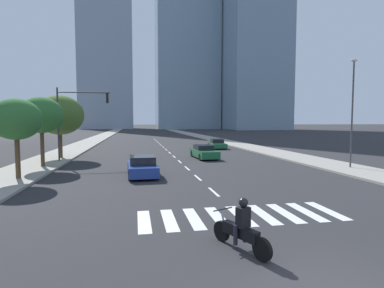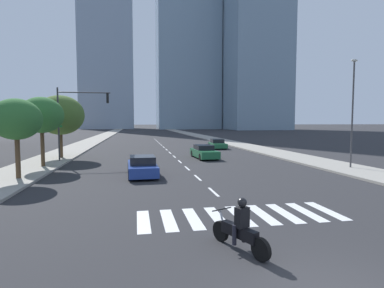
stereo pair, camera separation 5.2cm
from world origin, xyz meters
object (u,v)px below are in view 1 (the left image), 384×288
(sedan_green_0, at_px, (204,152))
(sedan_green_2, at_px, (217,144))
(sedan_blue_1, at_px, (142,166))
(street_tree_nearest, at_px, (16,120))
(street_tree_second, at_px, (41,115))
(motorcycle_lead, at_px, (241,230))
(street_tree_third, at_px, (60,115))
(street_lamp_east, at_px, (352,106))
(traffic_signal_far, at_px, (77,111))

(sedan_green_0, bearing_deg, sedan_green_2, 155.45)
(sedan_green_2, bearing_deg, sedan_blue_1, -24.59)
(street_tree_nearest, bearing_deg, sedan_blue_1, 2.76)
(street_tree_nearest, relative_size, street_tree_second, 0.91)
(motorcycle_lead, height_order, street_tree_second, street_tree_second)
(sedan_green_0, bearing_deg, motorcycle_lead, -13.00)
(motorcycle_lead, xyz_separation_m, street_tree_third, (-9.76, 22.96, 3.58))
(sedan_green_2, bearing_deg, street_lamp_east, 18.16)
(sedan_green_0, height_order, street_tree_second, street_tree_second)
(street_tree_third, bearing_deg, sedan_blue_1, -55.07)
(sedan_green_0, bearing_deg, traffic_signal_far, -89.75)
(motorcycle_lead, relative_size, sedan_green_2, 0.44)
(sedan_green_2, xyz_separation_m, street_tree_nearest, (-17.71, -19.63, 3.10))
(sedan_green_2, distance_m, street_tree_nearest, 26.61)
(traffic_signal_far, bearing_deg, sedan_green_2, 35.52)
(street_tree_third, bearing_deg, street_lamp_east, -25.07)
(street_lamp_east, bearing_deg, sedan_green_2, 104.57)
(motorcycle_lead, relative_size, street_tree_nearest, 0.43)
(street_tree_third, bearing_deg, motorcycle_lead, -66.98)
(motorcycle_lead, distance_m, street_tree_second, 19.95)
(sedan_green_0, distance_m, street_lamp_east, 13.37)
(traffic_signal_far, height_order, street_tree_third, traffic_signal_far)
(sedan_green_0, bearing_deg, street_tree_second, -76.33)
(street_tree_nearest, height_order, street_tree_third, street_tree_third)
(motorcycle_lead, distance_m, street_tree_third, 25.21)
(street_tree_nearest, bearing_deg, street_tree_second, 90.00)
(sedan_blue_1, bearing_deg, street_tree_third, 33.19)
(sedan_green_0, distance_m, street_tree_nearest, 16.54)
(sedan_green_0, height_order, traffic_signal_far, traffic_signal_far)
(street_lamp_east, xyz_separation_m, street_tree_nearest, (-22.73, -0.29, -1.06))
(motorcycle_lead, height_order, street_tree_nearest, street_tree_nearest)
(street_tree_third, bearing_deg, street_tree_nearest, -90.00)
(street_tree_nearest, bearing_deg, sedan_green_0, 33.80)
(street_lamp_east, bearing_deg, traffic_signal_far, 158.66)
(street_lamp_east, relative_size, street_tree_nearest, 1.67)
(street_tree_third, bearing_deg, traffic_signal_far, -51.86)
(traffic_signal_far, bearing_deg, street_tree_nearest, -103.26)
(street_tree_nearest, bearing_deg, traffic_signal_far, 76.74)
(motorcycle_lead, bearing_deg, street_lamp_east, -70.34)
(sedan_green_2, xyz_separation_m, street_tree_third, (-17.71, -8.70, 3.60))
(sedan_green_0, relative_size, sedan_green_2, 1.03)
(traffic_signal_far, bearing_deg, street_tree_second, -120.34)
(motorcycle_lead, relative_size, street_tree_second, 0.39)
(sedan_blue_1, relative_size, traffic_signal_far, 0.73)
(street_tree_nearest, bearing_deg, motorcycle_lead, -50.98)
(street_lamp_east, bearing_deg, street_tree_nearest, -179.26)
(street_tree_nearest, bearing_deg, street_tree_third, 90.00)
(sedan_green_0, distance_m, sedan_green_2, 11.39)
(motorcycle_lead, height_order, sedan_blue_1, motorcycle_lead)
(motorcycle_lead, distance_m, street_tree_nearest, 15.80)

